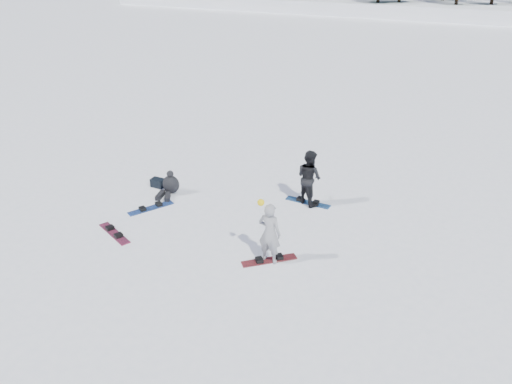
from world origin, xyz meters
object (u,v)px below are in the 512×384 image
at_px(gear_bag, 158,183).
at_px(snowboard_loose_a, 151,208).
at_px(snowboarder_woman, 270,233).
at_px(snowboarder_man, 309,177).
at_px(snowboard_loose_b, 114,233).
at_px(seated_rider, 170,185).

distance_m(gear_bag, snowboard_loose_a, 1.61).
xyz_separation_m(snowboarder_woman, snowboarder_man, (-0.23, 3.59, 0.05)).
bearing_deg(snowboard_loose_a, snowboarder_woman, -73.44).
height_order(snowboard_loose_b, snowboard_loose_a, same).
height_order(snowboarder_man, snowboard_loose_a, snowboarder_man).
relative_size(snowboarder_man, gear_bag, 4.06).
distance_m(snowboarder_man, gear_bag, 5.31).
bearing_deg(snowboard_loose_a, seated_rider, 31.15).
xyz_separation_m(snowboarder_woman, snowboard_loose_a, (-4.62, 1.05, -0.85)).
relative_size(snowboarder_woman, gear_bag, 4.14).
distance_m(seated_rider, snowboard_loose_a, 1.21).
height_order(snowboarder_woman, snowboard_loose_b, snowboarder_woman).
relative_size(seated_rider, gear_bag, 2.36).
xyz_separation_m(snowboarder_man, seated_rider, (-4.43, -1.37, -0.60)).
bearing_deg(snowboarder_man, seated_rider, 45.10).
distance_m(seated_rider, gear_bag, 0.76).
height_order(seated_rider, gear_bag, seated_rider).
bearing_deg(snowboard_loose_a, snowboarder_man, -30.61).
bearing_deg(seated_rider, snowboarder_man, -4.23).
bearing_deg(seated_rider, snowboard_loose_b, -111.13).
bearing_deg(snowboarder_man, snowboard_loose_a, 57.95).
bearing_deg(seated_rider, snowboard_loose_a, -109.62).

